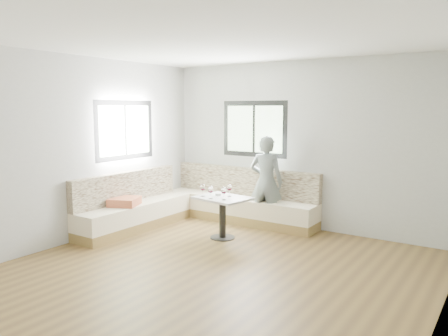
# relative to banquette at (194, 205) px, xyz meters

# --- Properties ---
(room) EXTENTS (5.01, 5.01, 2.81)m
(room) POSITION_rel_banquette_xyz_m (1.51, -1.54, 1.08)
(room) COLOR brown
(room) RESTS_ON ground
(banquette) EXTENTS (2.90, 2.80, 0.95)m
(banquette) POSITION_rel_banquette_xyz_m (0.00, 0.00, 0.00)
(banquette) COLOR olive
(banquette) RESTS_ON ground
(table) EXTENTS (0.88, 0.73, 0.65)m
(table) POSITION_rel_banquette_xyz_m (0.88, -0.42, 0.16)
(table) COLOR black
(table) RESTS_ON ground
(person) EXTENTS (0.62, 0.45, 1.57)m
(person) POSITION_rel_banquette_xyz_m (1.13, 0.53, 0.45)
(person) COLOR slate
(person) RESTS_ON ground
(olive_ramekin) EXTENTS (0.09, 0.09, 0.04)m
(olive_ramekin) POSITION_rel_banquette_xyz_m (0.75, -0.35, 0.34)
(olive_ramekin) COLOR white
(olive_ramekin) RESTS_ON table
(wine_glass_a) EXTENTS (0.09, 0.09, 0.20)m
(wine_glass_a) POSITION_rel_banquette_xyz_m (0.59, -0.54, 0.46)
(wine_glass_a) COLOR white
(wine_glass_a) RESTS_ON table
(wine_glass_b) EXTENTS (0.09, 0.09, 0.20)m
(wine_glass_b) POSITION_rel_banquette_xyz_m (0.81, -0.63, 0.46)
(wine_glass_b) COLOR white
(wine_glass_b) RESTS_ON table
(wine_glass_c) EXTENTS (0.09, 0.09, 0.20)m
(wine_glass_c) POSITION_rel_banquette_xyz_m (1.01, -0.58, 0.46)
(wine_glass_c) COLOR white
(wine_glass_c) RESTS_ON table
(wine_glass_d) EXTENTS (0.09, 0.09, 0.20)m
(wine_glass_d) POSITION_rel_banquette_xyz_m (0.94, -0.31, 0.46)
(wine_glass_d) COLOR white
(wine_glass_d) RESTS_ON table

